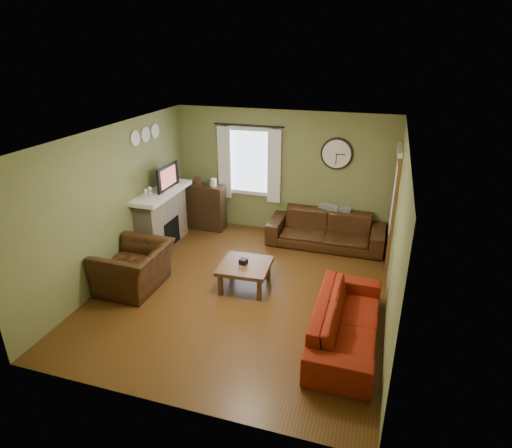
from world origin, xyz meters
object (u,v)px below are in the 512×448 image
(sofa_brown, at_px, (326,230))
(sofa_red, at_px, (346,322))
(coffee_table, at_px, (245,276))
(bookshelf, at_px, (206,207))
(armchair, at_px, (134,267))

(sofa_brown, distance_m, sofa_red, 3.05)
(sofa_brown, bearing_deg, coffee_table, -117.07)
(sofa_brown, relative_size, coffee_table, 2.83)
(sofa_brown, distance_m, coffee_table, 2.28)
(bookshelf, relative_size, coffee_table, 1.22)
(bookshelf, distance_m, sofa_red, 4.56)
(coffee_table, bearing_deg, sofa_red, -27.75)
(bookshelf, xyz_separation_m, sofa_red, (3.39, -3.04, -0.18))
(sofa_brown, bearing_deg, bookshelf, 178.30)
(coffee_table, bearing_deg, bookshelf, 127.43)
(sofa_red, distance_m, armchair, 3.55)
(sofa_brown, xyz_separation_m, coffee_table, (-1.04, -2.03, -0.12))
(bookshelf, xyz_separation_m, armchair, (-0.15, -2.65, -0.12))
(sofa_red, bearing_deg, armchair, 83.73)
(sofa_red, height_order, coffee_table, sofa_red)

